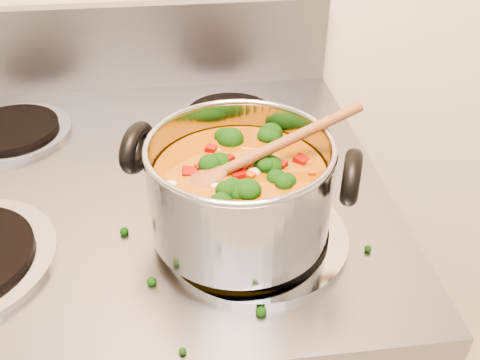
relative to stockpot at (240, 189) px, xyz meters
name	(u,v)px	position (x,y,z in m)	size (l,w,h in m)	color
stockpot	(240,189)	(0.00, 0.00, 0.00)	(0.29, 0.23, 0.14)	#A4A4AC
wooden_spoon	(246,160)	(0.01, 0.00, 0.04)	(0.24, 0.09, 0.08)	brown
cooktop_crumbs	(199,266)	(-0.06, -0.05, -0.07)	(0.26, 0.28, 0.01)	black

